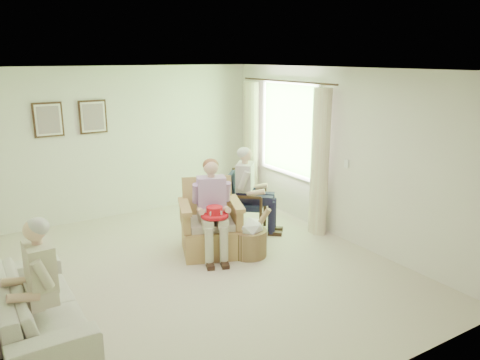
% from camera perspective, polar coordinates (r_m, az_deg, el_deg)
% --- Properties ---
extents(floor, '(5.50, 5.50, 0.00)m').
position_cam_1_polar(floor, '(6.33, -5.80, -10.98)').
color(floor, beige).
rests_on(floor, ground).
extents(back_wall, '(5.00, 0.04, 2.60)m').
position_cam_1_polar(back_wall, '(8.40, -14.32, 4.45)').
color(back_wall, silver).
rests_on(back_wall, ground).
extents(front_wall, '(5.00, 0.04, 2.60)m').
position_cam_1_polar(front_wall, '(3.72, 12.80, -8.48)').
color(front_wall, silver).
rests_on(front_wall, ground).
extents(right_wall, '(0.04, 5.50, 2.60)m').
position_cam_1_polar(right_wall, '(7.28, 11.90, 3.05)').
color(right_wall, silver).
rests_on(right_wall, ground).
extents(ceiling, '(5.00, 5.50, 0.02)m').
position_cam_1_polar(ceiling, '(5.70, -6.50, 13.26)').
color(ceiling, white).
rests_on(ceiling, back_wall).
extents(window, '(0.13, 2.50, 1.63)m').
position_cam_1_polar(window, '(8.11, 5.99, 6.51)').
color(window, '#2D6B23').
rests_on(window, right_wall).
extents(curtain_left, '(0.34, 0.34, 2.30)m').
position_cam_1_polar(curtain_left, '(7.36, 9.71, 2.08)').
color(curtain_left, beige).
rests_on(curtain_left, ground).
extents(curtain_right, '(0.34, 0.34, 2.30)m').
position_cam_1_polar(curtain_right, '(8.89, 1.37, 4.48)').
color(curtain_right, beige).
rests_on(curtain_right, ground).
extents(framed_print_left, '(0.45, 0.05, 0.55)m').
position_cam_1_polar(framed_print_left, '(8.03, -22.34, 6.81)').
color(framed_print_left, '#382114').
rests_on(framed_print_left, back_wall).
extents(framed_print_right, '(0.45, 0.05, 0.55)m').
position_cam_1_polar(framed_print_right, '(8.17, -17.48, 7.36)').
color(framed_print_right, '#382114').
rests_on(framed_print_right, back_wall).
extents(wicker_armchair, '(0.82, 0.81, 1.05)m').
position_cam_1_polar(wicker_armchair, '(6.78, -3.74, -6.07)').
color(wicker_armchair, tan).
rests_on(wicker_armchair, ground).
extents(wood_armchair, '(0.62, 0.58, 0.95)m').
position_cam_1_polar(wood_armchair, '(7.55, 0.49, -2.32)').
color(wood_armchair, black).
rests_on(wood_armchair, ground).
extents(sofa, '(2.00, 0.78, 0.58)m').
position_cam_1_polar(sofa, '(5.35, -23.42, -13.82)').
color(sofa, beige).
rests_on(sofa, ground).
extents(person_wicker, '(0.40, 0.62, 1.36)m').
position_cam_1_polar(person_wicker, '(6.51, -3.23, -2.66)').
color(person_wicker, beige).
rests_on(person_wicker, ground).
extents(person_dark, '(0.40, 0.63, 1.36)m').
position_cam_1_polar(person_dark, '(7.35, 1.15, -0.59)').
color(person_dark, '#191733').
rests_on(person_dark, ground).
extents(person_sofa, '(0.42, 0.63, 1.25)m').
position_cam_1_polar(person_sofa, '(4.96, -23.49, -10.76)').
color(person_sofa, '#C2B19C').
rests_on(person_sofa, ground).
extents(red_hat, '(0.38, 0.38, 0.14)m').
position_cam_1_polar(red_hat, '(6.34, -3.12, -4.04)').
color(red_hat, red).
rests_on(red_hat, person_wicker).
extents(hatbox, '(0.64, 0.64, 0.73)m').
position_cam_1_polar(hatbox, '(6.65, 1.16, -6.92)').
color(hatbox, tan).
rests_on(hatbox, ground).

